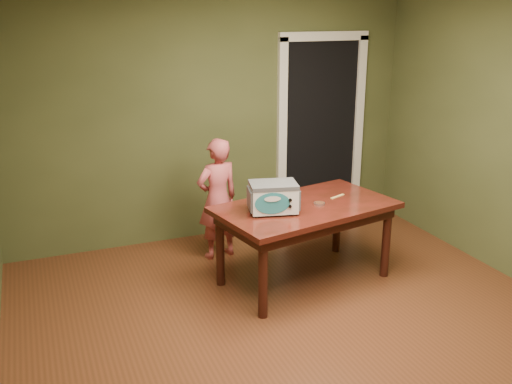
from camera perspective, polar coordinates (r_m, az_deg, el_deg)
floor at (r=4.50m, az=6.32°, el=-15.17°), size 5.00×5.00×0.00m
room_shell at (r=3.84m, az=7.19°, el=6.67°), size 4.52×5.02×2.61m
doorway at (r=6.98m, az=5.29°, el=6.36°), size 1.10×0.66×2.25m
dining_table at (r=5.21m, az=4.95°, el=-2.32°), size 1.74×1.19×0.75m
toy_oven at (r=4.93m, az=1.74°, el=-0.44°), size 0.48×0.37×0.27m
baking_pan at (r=5.19m, az=6.35°, el=-1.15°), size 0.10×0.10×0.02m
spatula at (r=5.43m, az=8.16°, el=-0.44°), size 0.18×0.09×0.01m
child at (r=5.73m, az=-3.86°, el=-0.69°), size 0.50×0.38×1.24m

